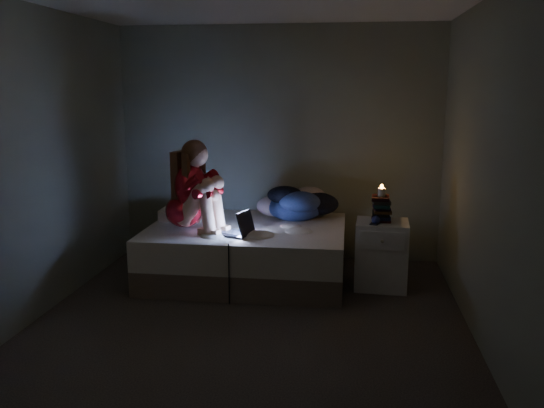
% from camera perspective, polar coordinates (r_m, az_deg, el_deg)
% --- Properties ---
extents(floor, '(3.60, 3.80, 0.02)m').
position_cam_1_polar(floor, '(4.87, -2.22, -11.78)').
color(floor, black).
rests_on(floor, ground).
extents(wall_back, '(3.60, 0.02, 2.60)m').
position_cam_1_polar(wall_back, '(6.38, 0.66, 6.07)').
color(wall_back, slate).
rests_on(wall_back, ground).
extents(wall_front, '(3.60, 0.02, 2.60)m').
position_cam_1_polar(wall_front, '(2.68, -9.51, -2.09)').
color(wall_front, slate).
rests_on(wall_front, ground).
extents(wall_left, '(0.02, 3.80, 2.60)m').
position_cam_1_polar(wall_left, '(5.14, -22.68, 3.77)').
color(wall_left, slate).
rests_on(wall_left, ground).
extents(wall_right, '(0.02, 3.80, 2.60)m').
position_cam_1_polar(wall_right, '(4.56, 20.71, 3.00)').
color(wall_right, slate).
rests_on(wall_right, ground).
extents(bed, '(1.97, 1.48, 0.54)m').
position_cam_1_polar(bed, '(5.83, -2.53, -4.82)').
color(bed, beige).
rests_on(bed, ground).
extents(pillow, '(0.41, 0.29, 0.12)m').
position_cam_1_polar(pillow, '(6.09, -9.19, -1.04)').
color(pillow, silver).
rests_on(pillow, bed).
extents(woman, '(0.65, 0.53, 0.90)m').
position_cam_1_polar(woman, '(5.59, -8.93, 1.94)').
color(woman, maroon).
rests_on(woman, bed).
extents(laptop, '(0.43, 0.36, 0.26)m').
position_cam_1_polar(laptop, '(5.40, -4.08, -1.79)').
color(laptop, black).
rests_on(laptop, bed).
extents(clothes_pile, '(0.67, 0.55, 0.37)m').
position_cam_1_polar(clothes_pile, '(6.04, 2.31, 0.25)').
color(clothes_pile, navy).
rests_on(clothes_pile, bed).
extents(nightstand, '(0.52, 0.46, 0.66)m').
position_cam_1_polar(nightstand, '(5.62, 10.95, -5.02)').
color(nightstand, silver).
rests_on(nightstand, ground).
extents(book_stack, '(0.19, 0.25, 0.25)m').
position_cam_1_polar(book_stack, '(5.52, 10.92, -0.48)').
color(book_stack, black).
rests_on(book_stack, nightstand).
extents(candle, '(0.07, 0.07, 0.08)m').
position_cam_1_polar(candle, '(5.49, 10.99, 1.18)').
color(candle, beige).
rests_on(candle, book_stack).
extents(phone, '(0.10, 0.15, 0.01)m').
position_cam_1_polar(phone, '(5.43, 10.38, -1.94)').
color(phone, black).
rests_on(phone, nightstand).
extents(blue_orb, '(0.08, 0.08, 0.08)m').
position_cam_1_polar(blue_orb, '(5.42, 10.50, -1.60)').
color(blue_orb, navy).
rests_on(blue_orb, nightstand).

